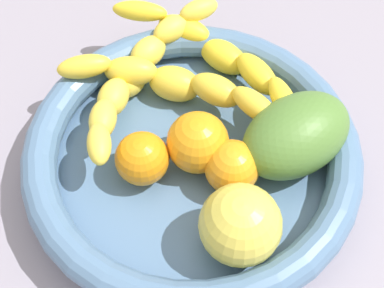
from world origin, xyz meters
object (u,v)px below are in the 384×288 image
Objects in this scene: orange_mid_right at (141,154)px; apple_yellow at (240,225)px; fruit_bowl at (192,156)px; banana_draped_left at (218,53)px; orange_front at (232,167)px; mango_green at (296,135)px; banana_draped_right at (172,83)px; orange_mid_left at (196,139)px; banana_arching_top at (137,74)px.

apple_yellow is at bearing -147.58° from orange_mid_right.
fruit_bowl is 12.33cm from banana_draped_left.
banana_draped_left reaches higher than orange_front.
orange_front is 0.45× the size of mango_green.
apple_yellow is (-20.14, 4.51, 0.65)cm from banana_draped_left.
orange_mid_left is (-7.45, -0.39, 0.03)cm from banana_draped_right.
banana_draped_right is at bearing -1.34° from fruit_bowl.
fruit_bowl is 6.29× the size of orange_front.
orange_mid_right is at bearing 89.46° from orange_mid_left.
banana_draped_left is 1.86× the size of mango_green.
banana_draped_left is 20.65cm from apple_yellow.
fruit_bowl is at bearing 41.28° from orange_front.
banana_draped_right is 17.56cm from apple_yellow.
banana_draped_left is at bearing -12.63° from apple_yellow.
fruit_bowl is at bearing 8.74° from apple_yellow.
banana_draped_left is 9.05cm from banana_arching_top.
banana_arching_top is at bearing 57.05° from banana_draped_right.
orange_front is (-11.24, -2.75, -0.37)cm from banana_draped_right.
orange_mid_left is (-9.55, -3.62, -0.10)cm from banana_arching_top.
banana_arching_top is at bearing 46.55° from mango_green.
fruit_bowl is 6.32× the size of orange_mid_right.
banana_arching_top is at bearing -11.26° from orange_mid_right.
fruit_bowl is at bearing -163.05° from banana_arching_top.
banana_draped_left is at bearing 16.56° from mango_green.
banana_draped_right is 2.80× the size of apple_yellow.
banana_draped_right is at bearing -122.95° from banana_arching_top.
banana_arching_top is 3.51× the size of orange_mid_right.
orange_mid_left is at bearing 74.31° from mango_green.
fruit_bowl is 1.63× the size of banana_draped_right.
banana_draped_left and banana_draped_right have the same top height.
banana_arching_top is 3.03× the size of orange_mid_left.
apple_yellow is at bearing -175.78° from banana_draped_right.
orange_mid_right is at bearing 64.01° from orange_front.
orange_front is at bearing -148.08° from orange_mid_left.
mango_green is at bearing -105.69° from orange_mid_left.
banana_draped_left is at bearing -86.50° from banana_arching_top.
orange_mid_left is at bearing -159.24° from banana_arching_top.
banana_draped_left is 14.85cm from orange_mid_right.
orange_front is at bearing -13.09° from apple_yellow.
banana_draped_left is at bearing -29.59° from fruit_bowl.
banana_draped_left is (10.55, -5.99, 2.20)cm from fruit_bowl.
fruit_bowl is 10.12cm from apple_yellow.
banana_draped_left is 14.22cm from orange_front.
banana_draped_left is at bearing -47.40° from orange_mid_right.
banana_draped_right is (7.90, -0.18, 2.22)cm from fruit_bowl.
fruit_bowl is 4.55× the size of apple_yellow.
banana_arching_top reaches higher than banana_draped_right.
banana_draped_right is 3.89× the size of orange_mid_right.
orange_mid_left reaches higher than orange_front.
orange_mid_left is 1.16× the size of orange_mid_right.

